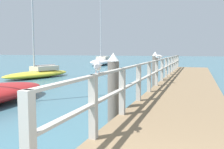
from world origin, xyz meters
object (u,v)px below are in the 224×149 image
object	(u,v)px
dock_piling_far	(155,69)
seagull_foreground	(97,66)
dock_piling_near	(113,88)
boat_0	(102,61)
boat_2	(38,73)
seagull_background	(159,56)

from	to	relation	value
dock_piling_far	seagull_foreground	bearing A→B (deg)	-87.35
dock_piling_near	dock_piling_far	distance (m)	6.24
dock_piling_near	dock_piling_far	world-z (taller)	same
dock_piling_far	boat_0	distance (m)	19.40
seagull_foreground	boat_2	xyz separation A→B (m)	(-8.40, 9.98, -1.22)
seagull_foreground	boat_2	distance (m)	13.10
dock_piling_near	boat_2	world-z (taller)	boat_2
seagull_foreground	dock_piling_near	bearing A→B (deg)	80.42
dock_piling_near	boat_0	size ratio (longest dim) A/B	0.22
seagull_background	boat_0	bearing A→B (deg)	37.90
boat_2	dock_piling_near	bearing A→B (deg)	150.17
dock_piling_far	seagull_foreground	xyz separation A→B (m)	(0.38, -8.15, 0.67)
boat_0	dock_piling_near	bearing A→B (deg)	103.73
seagull_background	boat_2	bearing A→B (deg)	78.55
seagull_background	dock_piling_far	bearing A→B (deg)	24.49
seagull_foreground	dock_piling_far	bearing A→B (deg)	71.92
seagull_foreground	boat_0	xyz separation A→B (m)	(-9.86, 25.06, -1.11)
boat_0	boat_2	world-z (taller)	boat_0
dock_piling_near	seagull_background	size ratio (longest dim) A/B	3.64
dock_piling_far	boat_2	bearing A→B (deg)	167.14
seagull_background	boat_2	world-z (taller)	boat_2
dock_piling_near	boat_0	distance (m)	25.02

